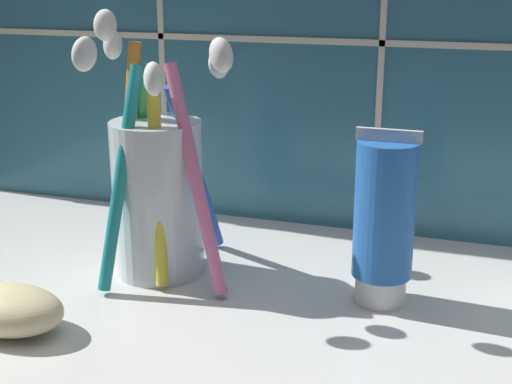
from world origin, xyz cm
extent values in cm
cube|color=silver|center=(0.00, 0.00, 1.00)|extent=(77.19, 37.90, 2.00)
cube|color=beige|center=(0.00, 18.35, 18.00)|extent=(87.19, 0.24, 0.50)
cylinder|color=silver|center=(-11.77, 5.24, 7.69)|extent=(6.57, 6.57, 11.38)
cylinder|color=pink|center=(-8.01, 3.51, 9.98)|extent=(5.71, 3.90, 15.45)
ellipsoid|color=white|center=(-5.43, 1.98, 18.60)|extent=(2.66, 2.30, 2.63)
cylinder|color=blue|center=(-10.27, 8.73, 9.05)|extent=(2.92, 5.48, 13.60)
ellipsoid|color=white|center=(-9.25, 11.24, 16.74)|extent=(2.08, 2.64, 2.64)
cylinder|color=green|center=(-14.29, 6.90, 9.79)|extent=(5.04, 3.61, 15.05)
ellipsoid|color=white|center=(-16.48, 8.27, 18.24)|extent=(2.60, 2.30, 2.60)
cylinder|color=orange|center=(-14.18, 5.43, 10.61)|extent=(2.98, 0.99, 16.52)
ellipsoid|color=white|center=(-15.34, 5.40, 19.90)|extent=(1.99, 1.36, 2.39)
cylinder|color=teal|center=(-12.96, 2.02, 9.95)|extent=(2.67, 4.85, 15.34)
ellipsoid|color=white|center=(-13.81, -0.09, 18.57)|extent=(2.03, 2.52, 2.56)
cylinder|color=yellow|center=(-10.64, 2.96, 9.11)|extent=(2.14, 2.87, 13.55)
ellipsoid|color=white|center=(-10.11, 2.00, 16.91)|extent=(2.10, 2.36, 2.41)
cylinder|color=white|center=(4.63, 5.24, 3.01)|extent=(3.41, 3.41, 2.01)
cylinder|color=blue|center=(4.63, 5.24, 8.59)|extent=(4.01, 4.01, 9.16)
cube|color=silver|center=(4.63, 5.24, 13.58)|extent=(4.21, 0.36, 0.80)
ellipsoid|color=beige|center=(-16.72, -6.22, 3.48)|extent=(7.54, 4.80, 2.95)
camera|label=1|loc=(10.54, -39.25, 23.73)|focal=50.00mm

